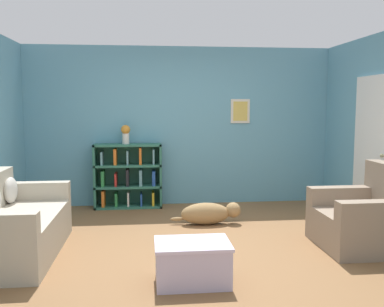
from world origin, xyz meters
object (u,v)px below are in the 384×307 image
dog (209,213)px  coffee_table (192,261)px  couch (11,227)px  vase (126,133)px  recliner_chair (366,219)px  bookshelf (128,176)px

dog → coffee_table: bearing=-102.9°
couch → vase: (1.15, 2.12, 0.88)m
recliner_chair → coffee_table: 2.26m
coffee_table → dog: size_ratio=0.71×
couch → recliner_chair: bearing=-2.0°
couch → coffee_table: couch is taller
recliner_chair → couch: bearing=178.0°
dog → vase: size_ratio=3.25×
coffee_table → vase: 3.30m
couch → bookshelf: 2.46m
couch → bookshelf: bearing=61.2°
dog → bookshelf: bearing=135.4°
couch → dog: bearing=23.2°
coffee_table → recliner_chair: bearing=20.7°
recliner_chair → vase: (-2.86, 2.26, 0.87)m
dog → couch: bearing=-156.8°
couch → dog: size_ratio=1.79×
couch → dog: couch is taller
recliner_chair → coffee_table: size_ratio=1.41×
recliner_chair → coffee_table: bearing=-159.3°
coffee_table → dog: coffee_table is taller
bookshelf → coffee_table: 3.18m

